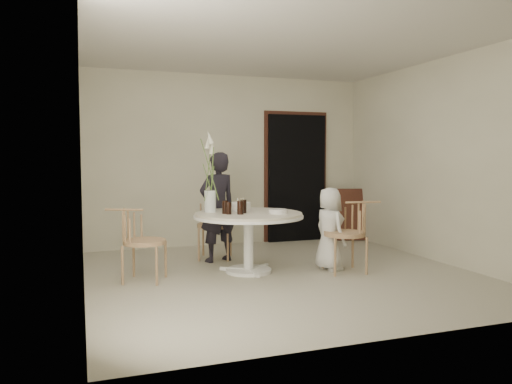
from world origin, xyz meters
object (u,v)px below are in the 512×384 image
object	(u,v)px
table	(249,222)
girl	(217,207)
chair_far	(216,218)
birthday_cake	(241,207)
chair_left	(134,234)
chair_right	(354,226)
flower_vase	(210,183)
boy	(330,229)

from	to	relation	value
table	girl	bearing A→B (deg)	104.34
chair_far	birthday_cake	distance (m)	0.90
chair_far	chair_left	bearing A→B (deg)	-118.09
table	birthday_cake	world-z (taller)	birthday_cake
birthday_cake	chair_right	bearing A→B (deg)	-24.44
girl	flower_vase	distance (m)	0.67
girl	birthday_cake	world-z (taller)	girl
chair_far	boy	world-z (taller)	boy
girl	birthday_cake	bearing A→B (deg)	88.61
chair_left	birthday_cake	xyz separation A→B (m)	(1.32, 0.16, 0.25)
table	chair_left	bearing A→B (deg)	179.09
chair_left	boy	distance (m)	2.36
birthday_cake	flower_vase	distance (m)	0.49
chair_right	flower_vase	size ratio (longest dim) A/B	0.87
boy	birthday_cake	distance (m)	1.13
chair_right	flower_vase	bearing A→B (deg)	-104.03
chair_far	boy	xyz separation A→B (m)	(1.12, -1.26, -0.04)
girl	flower_vase	bearing A→B (deg)	49.10
table	boy	distance (m)	1.02
boy	chair_right	bearing A→B (deg)	-134.87
chair_right	flower_vase	distance (m)	1.83
table	chair_left	distance (m)	1.36
table	flower_vase	distance (m)	0.67
girl	chair_far	bearing A→B (deg)	-118.20
birthday_cake	chair_left	bearing A→B (deg)	-172.91
girl	chair_left	bearing A→B (deg)	14.82
table	girl	distance (m)	0.77
table	flower_vase	bearing A→B (deg)	152.00
birthday_cake	girl	bearing A→B (deg)	105.50
girl	flower_vase	xyz separation A→B (m)	(-0.23, -0.52, 0.35)
chair_far	chair_right	distance (m)	1.98
table	chair_left	world-z (taller)	chair_left
chair_right	table	bearing A→B (deg)	-101.22
chair_far	flower_vase	size ratio (longest dim) A/B	0.86
flower_vase	table	bearing A→B (deg)	-28.00
boy	table	bearing A→B (deg)	69.83
boy	chair_far	bearing A→B (deg)	33.55
chair_left	flower_vase	size ratio (longest dim) A/B	0.83
chair_left	girl	world-z (taller)	girl
boy	birthday_cake	size ratio (longest dim) A/B	4.39
table	boy	xyz separation A→B (m)	(0.99, -0.21, -0.10)
table	boy	size ratio (longest dim) A/B	1.30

